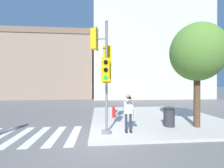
{
  "coord_description": "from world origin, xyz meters",
  "views": [
    {
      "loc": [
        -0.09,
        -6.06,
        2.33
      ],
      "look_at": [
        0.51,
        0.75,
        2.29
      ],
      "focal_mm": 24.0,
      "sensor_mm": 36.0,
      "label": 1
    }
  ],
  "objects_px": {
    "fire_hydrant": "(114,112)",
    "trash_bin": "(169,117)",
    "traffic_signal_pole": "(104,65)",
    "street_tree": "(197,53)",
    "person_photographer": "(129,109)"
  },
  "relations": [
    {
      "from": "trash_bin",
      "to": "traffic_signal_pole",
      "type": "bearing_deg",
      "value": -167.03
    },
    {
      "from": "traffic_signal_pole",
      "to": "street_tree",
      "type": "relative_size",
      "value": 0.95
    },
    {
      "from": "traffic_signal_pole",
      "to": "fire_hydrant",
      "type": "height_order",
      "value": "traffic_signal_pole"
    },
    {
      "from": "fire_hydrant",
      "to": "trash_bin",
      "type": "height_order",
      "value": "trash_bin"
    },
    {
      "from": "fire_hydrant",
      "to": "traffic_signal_pole",
      "type": "bearing_deg",
      "value": -103.97
    },
    {
      "from": "traffic_signal_pole",
      "to": "fire_hydrant",
      "type": "xyz_separation_m",
      "value": [
        0.73,
        2.92,
        -2.66
      ]
    },
    {
      "from": "fire_hydrant",
      "to": "trash_bin",
      "type": "relative_size",
      "value": 0.79
    },
    {
      "from": "person_photographer",
      "to": "fire_hydrant",
      "type": "relative_size",
      "value": 2.34
    },
    {
      "from": "street_tree",
      "to": "trash_bin",
      "type": "relative_size",
      "value": 5.68
    },
    {
      "from": "traffic_signal_pole",
      "to": "fire_hydrant",
      "type": "distance_m",
      "value": 4.01
    },
    {
      "from": "fire_hydrant",
      "to": "person_photographer",
      "type": "bearing_deg",
      "value": -81.97
    },
    {
      "from": "person_photographer",
      "to": "street_tree",
      "type": "distance_m",
      "value": 4.53
    },
    {
      "from": "traffic_signal_pole",
      "to": "trash_bin",
      "type": "relative_size",
      "value": 5.41
    },
    {
      "from": "street_tree",
      "to": "fire_hydrant",
      "type": "height_order",
      "value": "street_tree"
    },
    {
      "from": "street_tree",
      "to": "trash_bin",
      "type": "height_order",
      "value": "street_tree"
    }
  ]
}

